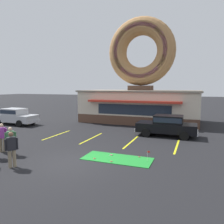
{
  "coord_description": "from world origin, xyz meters",
  "views": [
    {
      "loc": [
        5.72,
        -9.02,
        3.76
      ],
      "look_at": [
        0.32,
        5.0,
        2.0
      ],
      "focal_mm": 35.0,
      "sensor_mm": 36.0,
      "label": 1
    }
  ],
  "objects_px": {
    "putting_flag_pin": "(148,154)",
    "car_black": "(167,125)",
    "golf_ball": "(109,155)",
    "trash_bin": "(80,117)",
    "pedestrian_beanie_man": "(12,148)",
    "pedestrian_crossing_woman": "(2,136)",
    "car_silver": "(15,116)",
    "pedestrian_hooded_kid": "(11,140)"
  },
  "relations": [
    {
      "from": "golf_ball",
      "to": "trash_bin",
      "type": "bearing_deg",
      "value": 126.62
    },
    {
      "from": "golf_ball",
      "to": "putting_flag_pin",
      "type": "bearing_deg",
      "value": -4.64
    },
    {
      "from": "car_black",
      "to": "pedestrian_beanie_man",
      "type": "xyz_separation_m",
      "value": [
        -5.92,
        -9.22,
        0.07
      ]
    },
    {
      "from": "putting_flag_pin",
      "to": "car_silver",
      "type": "bearing_deg",
      "value": 157.47
    },
    {
      "from": "car_black",
      "to": "trash_bin",
      "type": "height_order",
      "value": "car_black"
    },
    {
      "from": "car_black",
      "to": "golf_ball",
      "type": "bearing_deg",
      "value": -110.74
    },
    {
      "from": "trash_bin",
      "to": "putting_flag_pin",
      "type": "bearing_deg",
      "value": -46.56
    },
    {
      "from": "pedestrian_beanie_man",
      "to": "pedestrian_crossing_woman",
      "type": "distance_m",
      "value": 2.95
    },
    {
      "from": "putting_flag_pin",
      "to": "pedestrian_hooded_kid",
      "type": "distance_m",
      "value": 7.47
    },
    {
      "from": "pedestrian_hooded_kid",
      "to": "pedestrian_crossing_woman",
      "type": "relative_size",
      "value": 0.93
    },
    {
      "from": "pedestrian_hooded_kid",
      "to": "car_black",
      "type": "bearing_deg",
      "value": 46.32
    },
    {
      "from": "golf_ball",
      "to": "putting_flag_pin",
      "type": "xyz_separation_m",
      "value": [
        2.16,
        -0.18,
        0.39
      ]
    },
    {
      "from": "car_silver",
      "to": "trash_bin",
      "type": "xyz_separation_m",
      "value": [
        5.12,
        3.92,
        -0.37
      ]
    },
    {
      "from": "pedestrian_crossing_woman",
      "to": "pedestrian_hooded_kid",
      "type": "bearing_deg",
      "value": -15.13
    },
    {
      "from": "putting_flag_pin",
      "to": "car_black",
      "type": "relative_size",
      "value": 0.12
    },
    {
      "from": "pedestrian_crossing_woman",
      "to": "car_black",
      "type": "bearing_deg",
      "value": 42.14
    },
    {
      "from": "golf_ball",
      "to": "trash_bin",
      "type": "xyz_separation_m",
      "value": [
        -7.27,
        9.78,
        0.45
      ]
    },
    {
      "from": "putting_flag_pin",
      "to": "pedestrian_hooded_kid",
      "type": "height_order",
      "value": "pedestrian_hooded_kid"
    },
    {
      "from": "golf_ball",
      "to": "pedestrian_crossing_woman",
      "type": "xyz_separation_m",
      "value": [
        -6.05,
        -1.48,
        0.87
      ]
    },
    {
      "from": "pedestrian_hooded_kid",
      "to": "pedestrian_beanie_man",
      "type": "xyz_separation_m",
      "value": [
        1.53,
        -1.42,
        0.08
      ]
    },
    {
      "from": "car_black",
      "to": "pedestrian_hooded_kid",
      "type": "height_order",
      "value": "car_black"
    },
    {
      "from": "golf_ball",
      "to": "trash_bin",
      "type": "relative_size",
      "value": 0.04
    },
    {
      "from": "car_silver",
      "to": "car_black",
      "type": "distance_m",
      "value": 14.69
    },
    {
      "from": "golf_ball",
      "to": "pedestrian_crossing_woman",
      "type": "height_order",
      "value": "pedestrian_crossing_woman"
    },
    {
      "from": "trash_bin",
      "to": "car_silver",
      "type": "bearing_deg",
      "value": -142.53
    },
    {
      "from": "pedestrian_crossing_woman",
      "to": "trash_bin",
      "type": "relative_size",
      "value": 1.71
    },
    {
      "from": "putting_flag_pin",
      "to": "pedestrian_hooded_kid",
      "type": "relative_size",
      "value": 0.35
    },
    {
      "from": "putting_flag_pin",
      "to": "car_silver",
      "type": "height_order",
      "value": "car_silver"
    },
    {
      "from": "car_silver",
      "to": "car_black",
      "type": "relative_size",
      "value": 1.01
    },
    {
      "from": "pedestrian_crossing_woman",
      "to": "trash_bin",
      "type": "distance_m",
      "value": 11.34
    },
    {
      "from": "putting_flag_pin",
      "to": "pedestrian_beanie_man",
      "type": "xyz_separation_m",
      "value": [
        -5.77,
        -2.97,
        0.5
      ]
    },
    {
      "from": "putting_flag_pin",
      "to": "pedestrian_beanie_man",
      "type": "height_order",
      "value": "pedestrian_beanie_man"
    },
    {
      "from": "pedestrian_crossing_woman",
      "to": "pedestrian_beanie_man",
      "type": "bearing_deg",
      "value": -34.49
    },
    {
      "from": "pedestrian_beanie_man",
      "to": "trash_bin",
      "type": "distance_m",
      "value": 13.45
    },
    {
      "from": "golf_ball",
      "to": "car_black",
      "type": "height_order",
      "value": "car_black"
    },
    {
      "from": "car_black",
      "to": "pedestrian_crossing_woman",
      "type": "height_order",
      "value": "pedestrian_crossing_woman"
    },
    {
      "from": "putting_flag_pin",
      "to": "golf_ball",
      "type": "bearing_deg",
      "value": 175.36
    },
    {
      "from": "pedestrian_beanie_man",
      "to": "pedestrian_crossing_woman",
      "type": "bearing_deg",
      "value": 145.51
    },
    {
      "from": "pedestrian_beanie_man",
      "to": "trash_bin",
      "type": "bearing_deg",
      "value": 105.78
    },
    {
      "from": "pedestrian_beanie_man",
      "to": "trash_bin",
      "type": "relative_size",
      "value": 1.73
    },
    {
      "from": "pedestrian_crossing_woman",
      "to": "trash_bin",
      "type": "bearing_deg",
      "value": 96.22
    },
    {
      "from": "car_black",
      "to": "pedestrian_hooded_kid",
      "type": "relative_size",
      "value": 2.94
    }
  ]
}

